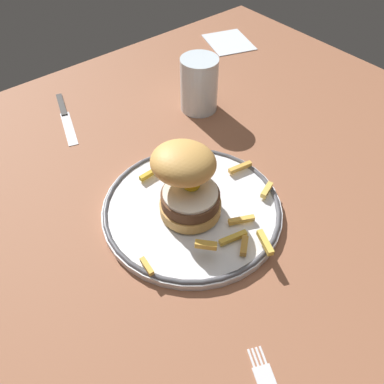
{
  "coord_description": "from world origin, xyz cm",
  "views": [
    {
      "loc": [
        -23.86,
        -32.09,
        48.4
      ],
      "look_at": [
        2.45,
        -0.02,
        4.6
      ],
      "focal_mm": 37.63,
      "sensor_mm": 36.0,
      "label": 1
    }
  ],
  "objects_px": {
    "dinner_plate": "(192,208)",
    "burger": "(187,180)",
    "napkin": "(229,42)",
    "water_glass": "(199,88)",
    "knife": "(65,113)"
  },
  "relations": [
    {
      "from": "dinner_plate",
      "to": "knife",
      "type": "relative_size",
      "value": 1.6
    },
    {
      "from": "water_glass",
      "to": "knife",
      "type": "distance_m",
      "value": 0.28
    },
    {
      "from": "dinner_plate",
      "to": "burger",
      "type": "relative_size",
      "value": 2.25
    },
    {
      "from": "burger",
      "to": "napkin",
      "type": "relative_size",
      "value": 1.03
    },
    {
      "from": "burger",
      "to": "knife",
      "type": "xyz_separation_m",
      "value": [
        -0.03,
        0.36,
        -0.07
      ]
    },
    {
      "from": "dinner_plate",
      "to": "water_glass",
      "type": "distance_m",
      "value": 0.29
    },
    {
      "from": "knife",
      "to": "napkin",
      "type": "xyz_separation_m",
      "value": [
        0.47,
        0.02,
        -0.0
      ]
    },
    {
      "from": "dinner_plate",
      "to": "napkin",
      "type": "height_order",
      "value": "dinner_plate"
    },
    {
      "from": "dinner_plate",
      "to": "napkin",
      "type": "relative_size",
      "value": 2.31
    },
    {
      "from": "dinner_plate",
      "to": "burger",
      "type": "distance_m",
      "value": 0.06
    },
    {
      "from": "dinner_plate",
      "to": "water_glass",
      "type": "height_order",
      "value": "water_glass"
    },
    {
      "from": "burger",
      "to": "napkin",
      "type": "xyz_separation_m",
      "value": [
        0.44,
        0.38,
        -0.07
      ]
    },
    {
      "from": "napkin",
      "to": "water_glass",
      "type": "bearing_deg",
      "value": -144.89
    },
    {
      "from": "dinner_plate",
      "to": "napkin",
      "type": "xyz_separation_m",
      "value": [
        0.44,
        0.38,
        -0.01
      ]
    },
    {
      "from": "water_glass",
      "to": "dinner_plate",
      "type": "bearing_deg",
      "value": -132.2
    }
  ]
}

